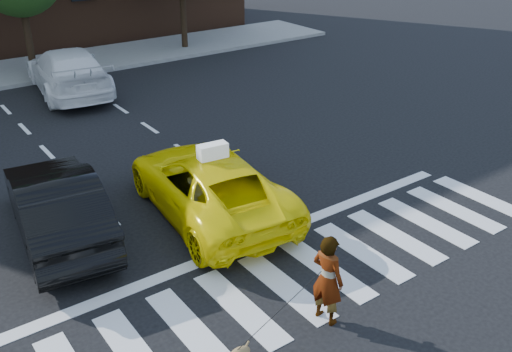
# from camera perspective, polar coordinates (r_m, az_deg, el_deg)

# --- Properties ---
(ground) EXTENTS (120.00, 120.00, 0.00)m
(ground) POSITION_cam_1_polar(r_m,az_deg,el_deg) (10.76, 2.88, -11.01)
(ground) COLOR black
(ground) RESTS_ON ground
(crosswalk) EXTENTS (13.00, 2.40, 0.01)m
(crosswalk) POSITION_cam_1_polar(r_m,az_deg,el_deg) (10.75, 2.88, -10.98)
(crosswalk) COLOR silver
(crosswalk) RESTS_ON ground
(stop_line) EXTENTS (12.00, 0.30, 0.01)m
(stop_line) POSITION_cam_1_polar(r_m,az_deg,el_deg) (11.81, -1.98, -7.19)
(stop_line) COLOR silver
(stop_line) RESTS_ON ground
(sidewalk_far) EXTENTS (30.00, 4.00, 0.15)m
(sidewalk_far) POSITION_cam_1_polar(r_m,az_deg,el_deg) (25.55, -22.68, 9.62)
(sidewalk_far) COLOR slate
(sidewalk_far) RESTS_ON ground
(taxi) EXTENTS (2.93, 5.38, 1.43)m
(taxi) POSITION_cam_1_polar(r_m,az_deg,el_deg) (12.79, -4.70, -0.80)
(taxi) COLOR #FFE705
(taxi) RESTS_ON ground
(black_sedan) EXTENTS (2.18, 4.75, 1.51)m
(black_sedan) POSITION_cam_1_polar(r_m,az_deg,el_deg) (12.52, -19.30, -2.73)
(black_sedan) COLOR black
(black_sedan) RESTS_ON ground
(white_suv) EXTENTS (2.98, 5.89, 1.64)m
(white_suv) POSITION_cam_1_polar(r_m,az_deg,el_deg) (22.04, -18.27, 9.94)
(white_suv) COLOR white
(white_suv) RESTS_ON ground
(woman) EXTENTS (0.50, 0.66, 1.66)m
(woman) POSITION_cam_1_polar(r_m,az_deg,el_deg) (9.61, 7.17, -10.21)
(woman) COLOR #999999
(woman) RESTS_ON ground
(taxi_sign) EXTENTS (0.68, 0.35, 0.32)m
(taxi_sign) POSITION_cam_1_polar(r_m,az_deg,el_deg) (12.26, -4.36, 2.51)
(taxi_sign) COLOR white
(taxi_sign) RESTS_ON taxi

